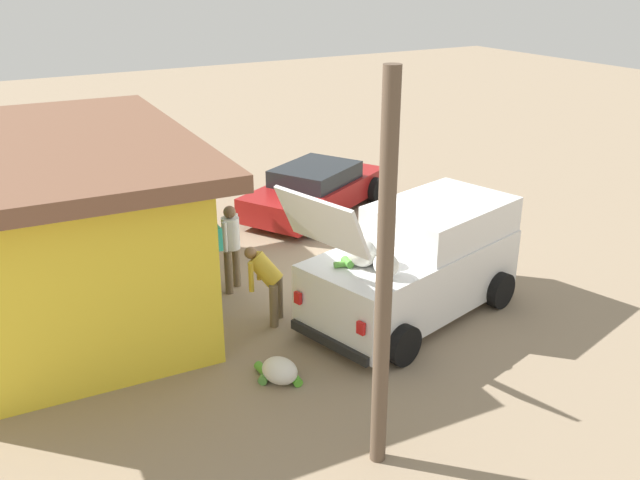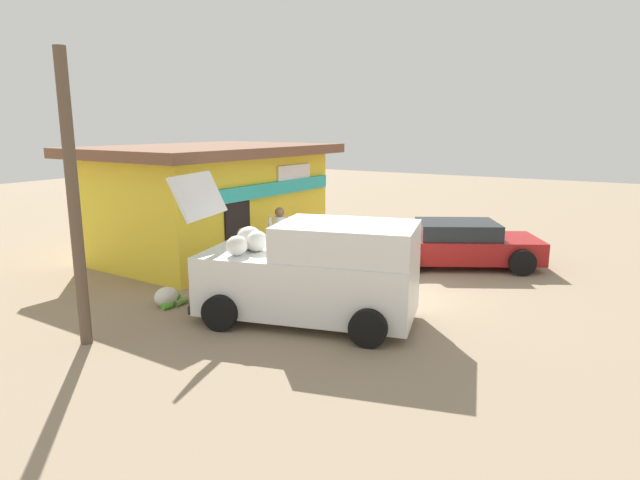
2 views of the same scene
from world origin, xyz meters
TOP-DOWN VIEW (x-y plane):
  - ground_plane at (0.00, 0.00)m, footprint 60.00×60.00m
  - storefront_bar at (1.45, 5.36)m, footprint 7.18×5.12m
  - delivery_van at (-1.81, -0.08)m, footprint 2.94×4.79m
  - parked_sedan at (3.78, -1.17)m, footprint 3.62×4.62m
  - vendor_standing at (0.67, 2.43)m, footprint 0.48×0.48m
  - customer_bending at (-0.80, 2.40)m, footprint 0.68×0.69m
  - unloaded_banana_pile at (-2.59, 3.08)m, footprint 0.85×0.65m
  - paint_bucket at (3.40, 2.77)m, footprint 0.27×0.27m
  - utility_pole at (-4.79, 2.77)m, footprint 0.20×0.20m

SIDE VIEW (x-z plane):
  - ground_plane at x=0.00m, z-range 0.00..0.00m
  - unloaded_banana_pile at x=-2.59m, z-range -0.03..0.36m
  - paint_bucket at x=3.40m, z-range 0.00..0.38m
  - parked_sedan at x=3.78m, z-range -0.02..1.18m
  - customer_bending at x=-0.80m, z-range 0.14..1.53m
  - delivery_van at x=-1.81m, z-range -0.42..2.37m
  - vendor_standing at x=0.67m, z-range 0.14..1.85m
  - storefront_bar at x=1.45m, z-range 0.05..3.20m
  - utility_pole at x=-4.79m, z-range 0.00..4.95m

